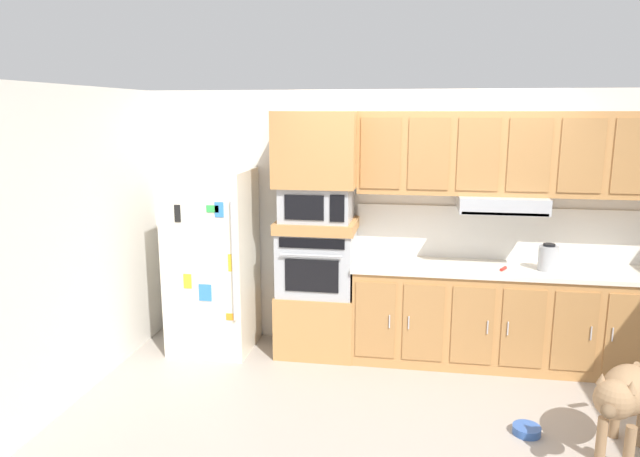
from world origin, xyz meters
TOP-DOWN VIEW (x-y plane):
  - ground_plane at (0.00, 0.00)m, footprint 9.60×9.60m
  - back_kitchen_wall at (0.00, 1.11)m, footprint 6.20×0.12m
  - side_panel_left at (-2.80, 0.00)m, footprint 0.12×7.10m
  - refrigerator at (-2.00, 0.68)m, footprint 0.76×0.73m
  - oven_base_cabinet at (-0.99, 0.75)m, footprint 0.74×0.62m
  - built_in_oven at (-0.99, 0.75)m, footprint 0.70×0.62m
  - appliance_mid_shelf at (-0.99, 0.75)m, footprint 0.74×0.62m
  - microwave at (-0.99, 0.75)m, footprint 0.64×0.54m
  - appliance_upper_cabinet at (-0.99, 0.75)m, footprint 0.74×0.62m
  - lower_cabinet_run at (0.87, 0.75)m, footprint 2.97×0.63m
  - countertop_slab at (0.87, 0.75)m, footprint 3.01×0.64m
  - backsplash_panel at (0.87, 1.04)m, footprint 3.01×0.02m
  - upper_cabinet_with_hood at (0.86, 0.87)m, footprint 2.97×0.48m
  - screwdriver at (0.71, 0.63)m, footprint 0.17×0.16m
  - electric_kettle at (1.09, 0.70)m, footprint 0.17×0.17m
  - dog at (1.31, -0.70)m, footprint 0.59×0.91m
  - dog_food_bowl at (0.77, -0.48)m, footprint 0.20×0.20m

SIDE VIEW (x-z plane):
  - ground_plane at x=0.00m, z-range 0.00..0.00m
  - dog_food_bowl at x=0.77m, z-range 0.00..0.06m
  - oven_base_cabinet at x=-0.99m, z-range 0.00..0.60m
  - lower_cabinet_run at x=0.87m, z-range 0.00..0.88m
  - dog at x=1.31m, z-range 0.12..0.82m
  - refrigerator at x=-2.00m, z-range 0.00..1.76m
  - countertop_slab at x=0.87m, z-range 0.88..0.92m
  - built_in_oven at x=-0.99m, z-range 0.60..1.20m
  - screwdriver at x=0.71m, z-range 0.92..0.95m
  - electric_kettle at x=1.09m, z-range 0.91..1.15m
  - backsplash_panel at x=0.87m, z-range 0.92..1.42m
  - back_kitchen_wall at x=0.00m, z-range 0.00..2.50m
  - side_panel_left at x=-2.80m, z-range 0.00..2.50m
  - appliance_mid_shelf at x=-0.99m, z-range 1.20..1.30m
  - microwave at x=-0.99m, z-range 1.30..1.62m
  - upper_cabinet_with_hood at x=0.86m, z-range 1.46..2.34m
  - appliance_upper_cabinet at x=-0.99m, z-range 1.62..2.30m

